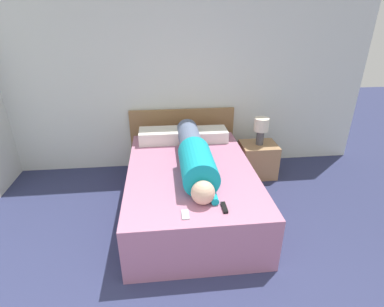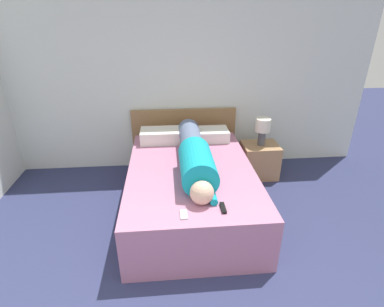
{
  "view_description": "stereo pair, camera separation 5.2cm",
  "coord_description": "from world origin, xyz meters",
  "px_view_note": "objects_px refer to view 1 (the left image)",
  "views": [
    {
      "loc": [
        -0.14,
        -0.6,
        2.14
      ],
      "look_at": [
        0.16,
        2.16,
        0.81
      ],
      "focal_mm": 28.0,
      "sensor_mm": 36.0,
      "label": 1
    },
    {
      "loc": [
        -0.09,
        -0.6,
        2.14
      ],
      "look_at": [
        0.16,
        2.16,
        0.81
      ],
      "focal_mm": 28.0,
      "sensor_mm": 36.0,
      "label": 2
    }
  ],
  "objects_px": {
    "person_lying": "(195,156)",
    "bed": "(191,189)",
    "cell_phone": "(185,215)",
    "tv_remote": "(224,208)",
    "table_lamp": "(261,128)",
    "pillow_near_headboard": "(160,136)",
    "nightstand": "(258,160)",
    "pillow_second": "(207,135)"
  },
  "relations": [
    {
      "from": "person_lying",
      "to": "bed",
      "type": "bearing_deg",
      "value": 160.99
    },
    {
      "from": "bed",
      "to": "cell_phone",
      "type": "xyz_separation_m",
      "value": [
        -0.13,
        -0.84,
        0.29
      ]
    },
    {
      "from": "tv_remote",
      "to": "cell_phone",
      "type": "relative_size",
      "value": 1.15
    },
    {
      "from": "table_lamp",
      "to": "person_lying",
      "type": "xyz_separation_m",
      "value": [
        -0.99,
        -0.75,
        -0.0
      ]
    },
    {
      "from": "tv_remote",
      "to": "cell_phone",
      "type": "distance_m",
      "value": 0.35
    },
    {
      "from": "table_lamp",
      "to": "cell_phone",
      "type": "distance_m",
      "value": 1.97
    },
    {
      "from": "pillow_near_headboard",
      "to": "nightstand",
      "type": "bearing_deg",
      "value": -1.62
    },
    {
      "from": "bed",
      "to": "pillow_near_headboard",
      "type": "relative_size",
      "value": 3.74
    },
    {
      "from": "pillow_near_headboard",
      "to": "pillow_second",
      "type": "xyz_separation_m",
      "value": [
        0.63,
        -0.0,
        -0.01
      ]
    },
    {
      "from": "cell_phone",
      "to": "table_lamp",
      "type": "bearing_deg",
      "value": 53.69
    },
    {
      "from": "pillow_second",
      "to": "tv_remote",
      "type": "height_order",
      "value": "pillow_second"
    },
    {
      "from": "person_lying",
      "to": "pillow_near_headboard",
      "type": "relative_size",
      "value": 3.04
    },
    {
      "from": "table_lamp",
      "to": "cell_phone",
      "type": "xyz_separation_m",
      "value": [
        -1.16,
        -1.58,
        -0.15
      ]
    },
    {
      "from": "pillow_second",
      "to": "pillow_near_headboard",
      "type": "bearing_deg",
      "value": 180.0
    },
    {
      "from": "bed",
      "to": "pillow_near_headboard",
      "type": "distance_m",
      "value": 0.92
    },
    {
      "from": "nightstand",
      "to": "pillow_second",
      "type": "distance_m",
      "value": 0.83
    },
    {
      "from": "bed",
      "to": "tv_remote",
      "type": "bearing_deg",
      "value": -74.5
    },
    {
      "from": "bed",
      "to": "pillow_second",
      "type": "height_order",
      "value": "pillow_second"
    },
    {
      "from": "nightstand",
      "to": "table_lamp",
      "type": "distance_m",
      "value": 0.48
    },
    {
      "from": "table_lamp",
      "to": "cell_phone",
      "type": "bearing_deg",
      "value": -126.31
    },
    {
      "from": "bed",
      "to": "pillow_near_headboard",
      "type": "xyz_separation_m",
      "value": [
        -0.33,
        0.78,
        0.36
      ]
    },
    {
      "from": "nightstand",
      "to": "table_lamp",
      "type": "bearing_deg",
      "value": 180.0
    },
    {
      "from": "table_lamp",
      "to": "nightstand",
      "type": "bearing_deg",
      "value": 0.0
    },
    {
      "from": "pillow_second",
      "to": "bed",
      "type": "bearing_deg",
      "value": -111.62
    },
    {
      "from": "bed",
      "to": "cell_phone",
      "type": "distance_m",
      "value": 0.9
    },
    {
      "from": "nightstand",
      "to": "pillow_near_headboard",
      "type": "distance_m",
      "value": 1.42
    },
    {
      "from": "pillow_near_headboard",
      "to": "cell_phone",
      "type": "bearing_deg",
      "value": -83.21
    },
    {
      "from": "bed",
      "to": "tv_remote",
      "type": "xyz_separation_m",
      "value": [
        0.22,
        -0.79,
        0.29
      ]
    },
    {
      "from": "pillow_second",
      "to": "tv_remote",
      "type": "distance_m",
      "value": 1.57
    },
    {
      "from": "pillow_near_headboard",
      "to": "cell_phone",
      "type": "distance_m",
      "value": 1.63
    },
    {
      "from": "cell_phone",
      "to": "bed",
      "type": "bearing_deg",
      "value": 81.09
    },
    {
      "from": "cell_phone",
      "to": "person_lying",
      "type": "bearing_deg",
      "value": 78.08
    },
    {
      "from": "nightstand",
      "to": "person_lying",
      "type": "height_order",
      "value": "person_lying"
    },
    {
      "from": "pillow_near_headboard",
      "to": "pillow_second",
      "type": "bearing_deg",
      "value": -0.0
    },
    {
      "from": "pillow_second",
      "to": "cell_phone",
      "type": "bearing_deg",
      "value": -105.21
    },
    {
      "from": "nightstand",
      "to": "cell_phone",
      "type": "height_order",
      "value": "cell_phone"
    },
    {
      "from": "bed",
      "to": "person_lying",
      "type": "xyz_separation_m",
      "value": [
        0.04,
        -0.01,
        0.44
      ]
    },
    {
      "from": "pillow_second",
      "to": "tv_remote",
      "type": "bearing_deg",
      "value": -93.3
    },
    {
      "from": "nightstand",
      "to": "table_lamp",
      "type": "height_order",
      "value": "table_lamp"
    },
    {
      "from": "nightstand",
      "to": "cell_phone",
      "type": "relative_size",
      "value": 3.77
    },
    {
      "from": "pillow_second",
      "to": "table_lamp",
      "type": "bearing_deg",
      "value": -3.05
    },
    {
      "from": "table_lamp",
      "to": "bed",
      "type": "bearing_deg",
      "value": -144.34
    }
  ]
}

